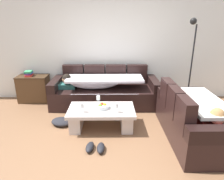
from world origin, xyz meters
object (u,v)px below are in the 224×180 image
at_px(book_stack_on_cabinet, 29,73).
at_px(floor_lamp, 191,58).
at_px(wine_glass_near_left, 82,106).
at_px(wine_glass_far_back, 98,98).
at_px(couch_near_window, 194,119).
at_px(couch_along_wall, 103,91).
at_px(wine_glass_near_right, 117,106).
at_px(side_cabinet, 34,88).
at_px(fruit_bowl, 102,106).
at_px(coffee_table, 101,116).
at_px(open_magazine, 116,106).
at_px(pair_of_shoes, 95,148).
at_px(crumpled_garment, 62,122).

height_order(book_stack_on_cabinet, floor_lamp, floor_lamp).
distance_m(wine_glass_near_left, floor_lamp, 2.66).
bearing_deg(wine_glass_far_back, book_stack_on_cabinet, 147.16).
height_order(couch_near_window, book_stack_on_cabinet, couch_near_window).
bearing_deg(book_stack_on_cabinet, couch_near_window, -26.51).
relative_size(couch_along_wall, wine_glass_near_right, 14.69).
bearing_deg(side_cabinet, fruit_bowl, -37.19).
height_order(wine_glass_far_back, floor_lamp, floor_lamp).
bearing_deg(wine_glass_near_left, couch_near_window, -6.26).
xyz_separation_m(couch_along_wall, fruit_bowl, (0.01, -1.08, 0.09)).
relative_size(fruit_bowl, floor_lamp, 0.14).
bearing_deg(floor_lamp, coffee_table, -151.06).
bearing_deg(side_cabinet, wine_glass_near_right, -36.69).
xyz_separation_m(couch_near_window, open_magazine, (-1.29, 0.44, 0.05)).
distance_m(couch_along_wall, pair_of_shoes, 1.83).
distance_m(couch_along_wall, crumpled_garment, 1.29).
xyz_separation_m(fruit_bowl, book_stack_on_cabinet, (-1.79, 1.30, 0.28)).
relative_size(couch_near_window, book_stack_on_cabinet, 7.16).
xyz_separation_m(fruit_bowl, pair_of_shoes, (-0.08, -0.73, -0.38)).
height_order(wine_glass_near_left, pair_of_shoes, wine_glass_near_left).
distance_m(side_cabinet, crumpled_garment, 1.55).
distance_m(book_stack_on_cabinet, pair_of_shoes, 2.73).
distance_m(fruit_bowl, side_cabinet, 2.16).
height_order(couch_along_wall, wine_glass_near_right, couch_along_wall).
bearing_deg(book_stack_on_cabinet, fruit_bowl, -35.99).
distance_m(open_magazine, pair_of_shoes, 0.94).
bearing_deg(crumpled_garment, wine_glass_near_right, -13.76).
relative_size(wine_glass_near_left, side_cabinet, 0.23).
bearing_deg(coffee_table, book_stack_on_cabinet, 143.25).
xyz_separation_m(wine_glass_far_back, pair_of_shoes, (-0.01, -0.93, -0.45)).
xyz_separation_m(wine_glass_near_left, floor_lamp, (2.28, 1.21, 0.62)).
xyz_separation_m(wine_glass_near_left, pair_of_shoes, (0.26, -0.57, -0.45)).
height_order(fruit_bowl, open_magazine, fruit_bowl).
height_order(couch_near_window, pair_of_shoes, couch_near_window).
relative_size(couch_near_window, coffee_table, 1.45).
relative_size(coffee_table, wine_glass_near_right, 7.23).
bearing_deg(wine_glass_near_right, couch_along_wall, 102.27).
relative_size(couch_along_wall, pair_of_shoes, 7.85).
distance_m(wine_glass_near_left, pair_of_shoes, 0.77).
bearing_deg(side_cabinet, pair_of_shoes, -51.22).
bearing_deg(fruit_bowl, book_stack_on_cabinet, 144.01).
distance_m(pair_of_shoes, crumpled_garment, 1.08).
xyz_separation_m(wine_glass_near_left, crumpled_garment, (-0.44, 0.25, -0.44)).
bearing_deg(book_stack_on_cabinet, side_cabinet, 1.34).
bearing_deg(wine_glass_near_left, pair_of_shoes, -65.58).
bearing_deg(wine_glass_near_left, side_cabinet, 133.21).
xyz_separation_m(pair_of_shoes, crumpled_garment, (-0.70, 0.82, 0.01)).
bearing_deg(crumpled_garment, pair_of_shoes, -49.27).
distance_m(fruit_bowl, wine_glass_near_right, 0.32).
distance_m(couch_near_window, book_stack_on_cabinet, 3.76).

